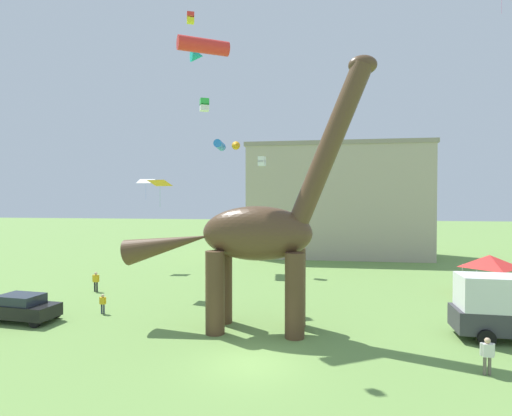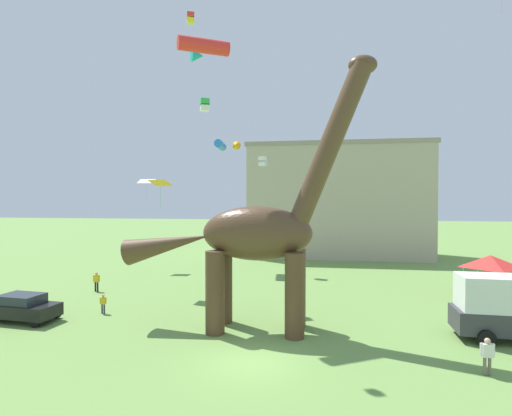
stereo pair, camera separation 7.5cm
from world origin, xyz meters
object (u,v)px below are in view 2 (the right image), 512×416
(festival_canopy_tent, at_px, (490,261))
(kite_near_high, at_px, (147,181))
(dinosaur_sculpture, at_px, (256,233))
(kite_mid_left, at_px, (160,183))
(kite_apex, at_px, (263,161))
(person_strolling_adult, at_px, (96,280))
(parked_sedan_left, at_px, (21,307))
(kite_high_left, at_px, (202,48))
(kite_mid_center, at_px, (224,145))
(person_photographer, at_px, (487,353))
(kite_high_right, at_px, (205,105))
(person_watching_child, at_px, (103,302))
(kite_mid_right, at_px, (191,18))

(festival_canopy_tent, distance_m, kite_near_high, 30.93)
(dinosaur_sculpture, relative_size, kite_mid_left, 7.10)
(kite_apex, bearing_deg, person_strolling_adult, -136.11)
(parked_sedan_left, height_order, kite_mid_left, kite_mid_left)
(kite_high_left, bearing_deg, kite_mid_center, 98.70)
(person_photographer, height_order, kite_high_right, kite_high_right)
(person_photographer, xyz_separation_m, kite_mid_center, (-16.13, 22.82, 11.62))
(person_photographer, distance_m, kite_mid_center, 30.26)
(kite_near_high, height_order, kite_high_right, kite_high_right)
(kite_high_left, bearing_deg, kite_high_right, 104.17)
(dinosaur_sculpture, xyz_separation_m, festival_canopy_tent, (15.50, 9.68, -2.63))
(person_watching_child, bearing_deg, kite_apex, 168.98)
(person_strolling_adult, bearing_deg, kite_mid_left, -9.72)
(kite_apex, relative_size, kite_high_right, 1.06)
(dinosaur_sculpture, xyz_separation_m, kite_near_high, (-13.85, 17.16, 3.65))
(person_strolling_adult, distance_m, kite_high_right, 15.45)
(dinosaur_sculpture, distance_m, kite_apex, 18.63)
(person_watching_child, height_order, kite_mid_center, kite_mid_center)
(kite_mid_right, bearing_deg, kite_high_left, 96.40)
(parked_sedan_left, relative_size, festival_canopy_tent, 1.38)
(kite_near_high, relative_size, kite_high_left, 0.64)
(kite_high_right, relative_size, kite_mid_right, 1.66)
(kite_apex, distance_m, kite_mid_center, 4.64)
(kite_near_high, bearing_deg, kite_mid_center, 11.64)
(parked_sedan_left, bearing_deg, kite_near_high, 96.95)
(person_strolling_adult, relative_size, kite_mid_left, 0.74)
(person_photographer, relative_size, kite_near_high, 0.72)
(person_strolling_adult, distance_m, kite_mid_right, 19.94)
(dinosaur_sculpture, relative_size, kite_near_high, 6.89)
(person_watching_child, bearing_deg, festival_canopy_tent, 122.18)
(dinosaur_sculpture, xyz_separation_m, kite_mid_right, (-3.40, -0.53, 11.38))
(person_strolling_adult, relative_size, kite_high_left, 0.46)
(kite_near_high, xyz_separation_m, kite_mid_right, (10.45, -17.69, 7.73))
(person_strolling_adult, xyz_separation_m, kite_near_high, (-0.56, 10.29, 7.92))
(person_photographer, relative_size, kite_mid_left, 0.74)
(kite_apex, bearing_deg, parked_sedan_left, -122.00)
(dinosaur_sculpture, bearing_deg, kite_mid_center, 78.04)
(festival_canopy_tent, bearing_deg, kite_high_right, -172.83)
(person_photographer, xyz_separation_m, kite_mid_left, (-18.33, 11.57, 7.30))
(person_photographer, distance_m, kite_mid_right, 20.86)
(kite_mid_right, bearing_deg, parked_sedan_left, -179.54)
(parked_sedan_left, xyz_separation_m, person_photographer, (23.42, -3.47, 0.10))
(kite_mid_center, relative_size, kite_mid_right, 5.69)
(kite_apex, bearing_deg, festival_canopy_tent, -24.44)
(kite_mid_center, bearing_deg, festival_canopy_tent, -22.64)
(festival_canopy_tent, bearing_deg, person_strolling_adult, -174.43)
(kite_high_left, bearing_deg, kite_mid_right, -83.60)
(parked_sedan_left, relative_size, person_strolling_adult, 2.93)
(parked_sedan_left, bearing_deg, festival_canopy_tent, 25.34)
(person_watching_child, distance_m, festival_canopy_tent, 26.53)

